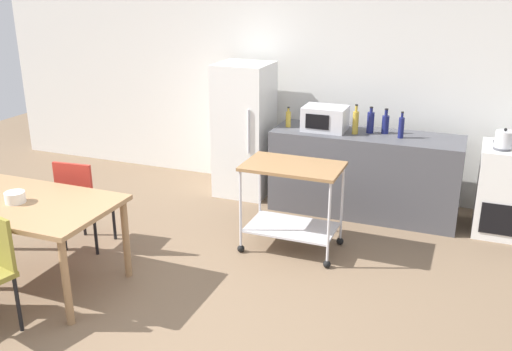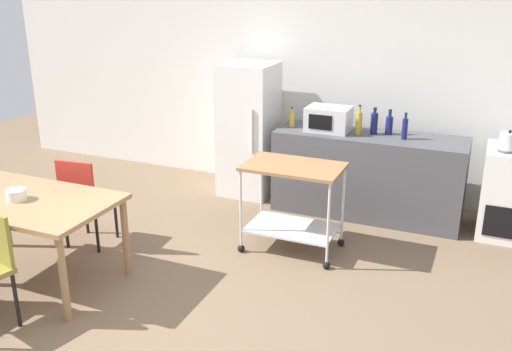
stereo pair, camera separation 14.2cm
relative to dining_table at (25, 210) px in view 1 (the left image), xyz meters
name	(u,v)px [view 1 (the left image)]	position (x,y,z in m)	size (l,w,h in m)	color
ground_plane	(177,320)	(1.41, -0.06, -0.67)	(12.00, 12.00, 0.00)	brown
back_wall	(304,68)	(1.41, 3.14, 0.78)	(8.40, 0.12, 2.90)	silver
kitchen_counter	(364,174)	(2.31, 2.54, -0.22)	(2.00, 0.64, 0.90)	#4C4C51
dining_table	(25,210)	(0.00, 0.00, 0.00)	(1.50, 0.90, 0.75)	#A37A51
chair_red	(82,197)	(0.01, 0.71, -0.15)	(0.44, 0.44, 0.89)	#B72D23
stove_oven	(509,190)	(3.76, 2.56, -0.22)	(0.60, 0.61, 0.92)	white
refrigerator	(244,130)	(0.86, 2.64, 0.10)	(0.60, 0.63, 1.55)	white
kitchen_cart	(292,193)	(1.85, 1.41, -0.10)	(0.91, 0.57, 0.85)	olive
bottle_soda	(288,119)	(1.44, 2.51, 0.32)	(0.06, 0.06, 0.22)	gold
microwave	(325,118)	(1.85, 2.52, 0.36)	(0.46, 0.35, 0.26)	silver
bottle_sesame_oil	(356,122)	(2.19, 2.49, 0.36)	(0.06, 0.06, 0.32)	gold
bottle_sparkling_water	(370,122)	(2.33, 2.59, 0.35)	(0.08, 0.08, 0.28)	navy
bottle_soy_sauce	(385,124)	(2.48, 2.62, 0.34)	(0.08, 0.08, 0.27)	navy
bottle_hot_sauce	(401,127)	(2.66, 2.51, 0.34)	(0.06, 0.06, 0.28)	navy
fruit_bowl	(15,197)	(-0.04, -0.04, 0.12)	(0.16, 0.16, 0.09)	white
kettle	(504,139)	(3.64, 2.46, 0.33)	(0.24, 0.17, 0.19)	silver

